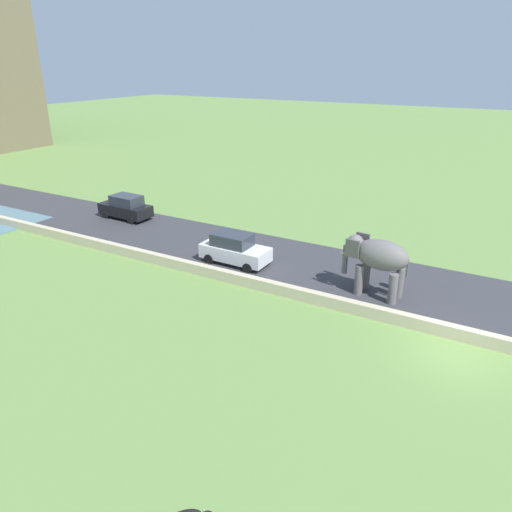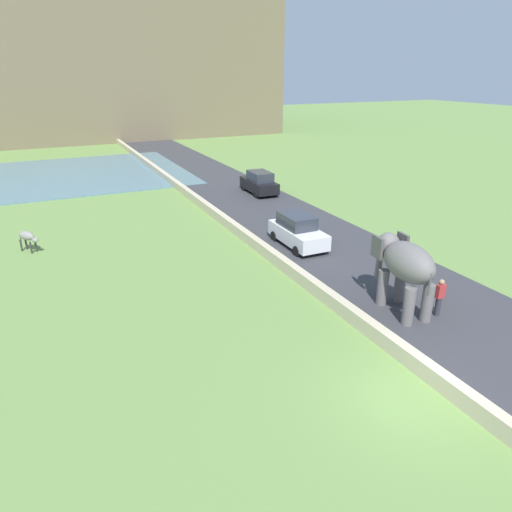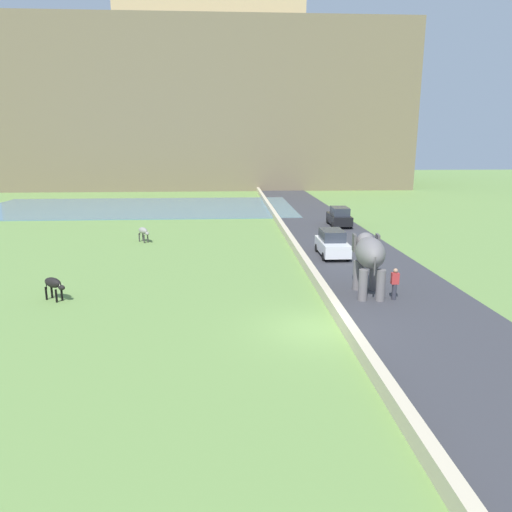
{
  "view_description": "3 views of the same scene",
  "coord_description": "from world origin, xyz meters",
  "px_view_note": "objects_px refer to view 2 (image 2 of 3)",
  "views": [
    {
      "loc": [
        -18.2,
        -1.08,
        11.04
      ],
      "look_at": [
        1.22,
        9.94,
        1.8
      ],
      "focal_mm": 33.62,
      "sensor_mm": 36.0,
      "label": 1
    },
    {
      "loc": [
        -8.94,
        -8.11,
        9.15
      ],
      "look_at": [
        -1.0,
        8.62,
        1.64
      ],
      "focal_mm": 32.36,
      "sensor_mm": 36.0,
      "label": 2
    },
    {
      "loc": [
        -3.56,
        -18.16,
        7.57
      ],
      "look_at": [
        -2.07,
        6.57,
        1.57
      ],
      "focal_mm": 33.27,
      "sensor_mm": 36.0,
      "label": 3
    }
  ],
  "objects_px": {
    "person_beside_elephant": "(439,297)",
    "car_white": "(298,231)",
    "car_black": "(259,183)",
    "cow_grey": "(27,237)",
    "elephant": "(404,265)"
  },
  "relations": [
    {
      "from": "person_beside_elephant",
      "to": "cow_grey",
      "type": "relative_size",
      "value": 1.25
    },
    {
      "from": "car_white",
      "to": "car_black",
      "type": "distance_m",
      "value": 11.81
    },
    {
      "from": "person_beside_elephant",
      "to": "cow_grey",
      "type": "xyz_separation_m",
      "value": [
        -14.52,
        14.73,
        -0.04
      ]
    },
    {
      "from": "person_beside_elephant",
      "to": "car_white",
      "type": "bearing_deg",
      "value": 96.48
    },
    {
      "from": "person_beside_elephant",
      "to": "car_white",
      "type": "relative_size",
      "value": 0.41
    },
    {
      "from": "person_beside_elephant",
      "to": "car_black",
      "type": "distance_m",
      "value": 20.72
    },
    {
      "from": "car_black",
      "to": "person_beside_elephant",
      "type": "bearing_deg",
      "value": -95.82
    },
    {
      "from": "elephant",
      "to": "cow_grey",
      "type": "relative_size",
      "value": 2.72
    },
    {
      "from": "person_beside_elephant",
      "to": "car_white",
      "type": "distance_m",
      "value": 9.28
    },
    {
      "from": "elephant",
      "to": "car_white",
      "type": "height_order",
      "value": "elephant"
    },
    {
      "from": "elephant",
      "to": "person_beside_elephant",
      "type": "relative_size",
      "value": 2.17
    },
    {
      "from": "car_black",
      "to": "cow_grey",
      "type": "bearing_deg",
      "value": -160.51
    },
    {
      "from": "car_black",
      "to": "car_white",
      "type": "bearing_deg",
      "value": -105.45
    },
    {
      "from": "person_beside_elephant",
      "to": "elephant",
      "type": "bearing_deg",
      "value": 134.75
    },
    {
      "from": "car_white",
      "to": "car_black",
      "type": "relative_size",
      "value": 0.99
    }
  ]
}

